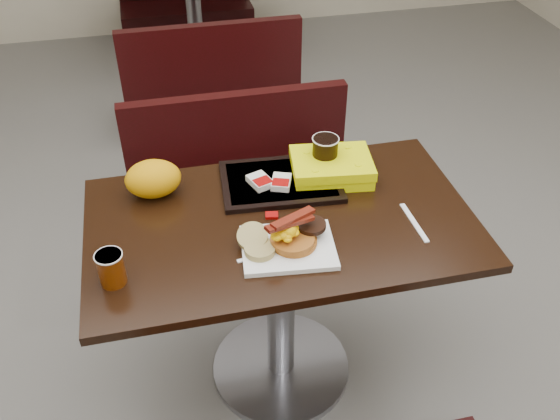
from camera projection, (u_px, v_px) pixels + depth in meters
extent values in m
cube|color=slate|center=(281.00, 369.00, 2.36)|extent=(6.00, 7.00, 0.01)
cube|color=white|center=(288.00, 247.00, 1.78)|extent=(0.29, 0.24, 0.02)
cylinder|color=#A7561B|center=(294.00, 239.00, 1.78)|extent=(0.14, 0.14, 0.03)
cylinder|color=black|center=(312.00, 225.00, 1.80)|extent=(0.10, 0.10, 0.01)
ellipsoid|color=#FFC505|center=(288.00, 232.00, 1.75)|extent=(0.11, 0.10, 0.05)
cylinder|color=tan|center=(260.00, 249.00, 1.75)|extent=(0.10, 0.10, 0.02)
cylinder|color=tan|center=(252.00, 237.00, 1.77)|extent=(0.11, 0.11, 0.05)
cylinder|color=#872F04|center=(111.00, 269.00, 1.65)|extent=(0.07, 0.07, 0.10)
cube|color=white|center=(414.00, 222.00, 1.88)|extent=(0.02, 0.19, 0.00)
cube|color=#C23208|center=(267.00, 201.00, 1.96)|extent=(0.05, 0.04, 0.01)
cube|color=#8C0504|center=(272.00, 215.00, 1.90)|extent=(0.05, 0.04, 0.01)
cube|color=black|center=(281.00, 182.00, 2.04)|extent=(0.41, 0.31, 0.02)
cube|color=silver|center=(260.00, 181.00, 2.01)|extent=(0.09, 0.10, 0.02)
cube|color=silver|center=(281.00, 182.00, 2.00)|extent=(0.08, 0.10, 0.02)
cylinder|color=black|center=(325.00, 153.00, 2.05)|extent=(0.09, 0.09, 0.12)
cube|color=#DCE003|center=(331.00, 168.00, 2.06)|extent=(0.29, 0.23, 0.07)
ellipsoid|color=orange|center=(153.00, 179.00, 1.96)|extent=(0.22, 0.19, 0.12)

